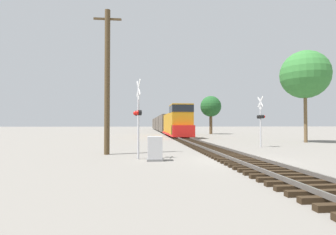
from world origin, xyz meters
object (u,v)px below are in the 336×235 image
Objects in this scene: freight_train at (162,124)px; tree_mid_background at (211,107)px; utility_pole at (107,80)px; relay_cabinet at (155,149)px; crossing_signal_far at (261,118)px; crossing_signal_near at (138,115)px; tree_far_right at (305,75)px.

tree_mid_background is (8.24, -20.53, 3.37)m from freight_train.
relay_cabinet is at bearing -47.30° from utility_pole.
crossing_signal_far is (4.92, -49.98, 0.40)m from freight_train.
crossing_signal_near is at bearing -95.49° from freight_train.
tree_mid_background is (-4.02, 24.42, -1.86)m from tree_far_right.
relay_cabinet is at bearing 36.13° from crossing_signal_near.
freight_train is 46.89m from tree_far_right.
crossing_signal_near is 0.45× the size of tree_far_right.
tree_far_right is at bearing -74.74° from freight_train.
utility_pole reaches higher than tree_mid_background.
utility_pole reaches higher than relay_cabinet.
tree_mid_background reaches higher than relay_cabinet.
crossing_signal_near is 0.59× the size of tree_mid_background.
tree_far_right is (19.77, 9.36, 2.50)m from utility_pole.
crossing_signal_far is at bearing 38.66° from relay_cabinet.
utility_pole is at bearing 132.70° from relay_cabinet.
utility_pole is 1.25× the size of tree_mid_background.
relay_cabinet is 0.17× the size of tree_mid_background.
relay_cabinet is 0.14× the size of utility_pole.
crossing_signal_near is at bearing -146.37° from tree_far_right.
tree_far_right reaches higher than tree_mid_background.
crossing_signal_far is at bearing 19.23° from utility_pole.
tree_mid_background is at bearing 70.96° from relay_cabinet.
crossing_signal_far is 0.46× the size of utility_pole.
crossing_signal_far is 0.44× the size of tree_far_right.
freight_train is at bearing 161.65° from crossing_signal_near.
utility_pole is (-2.05, 2.42, 2.33)m from crossing_signal_near.
freight_train is 18.07× the size of crossing_signal_far.
tree_mid_background is (3.33, 29.45, 2.97)m from crossing_signal_far.
tree_far_right is at bearing -58.42° from crossing_signal_far.
tree_mid_background is (12.77, 37.01, 4.82)m from relay_cabinet.
utility_pole is at bearing -154.66° from tree_far_right.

